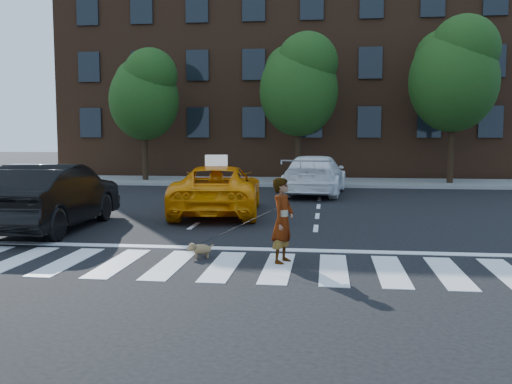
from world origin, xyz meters
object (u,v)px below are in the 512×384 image
tree_mid (299,81)px  black_sedan (52,197)px  tree_left (144,91)px  taxi (218,190)px  tree_right (454,70)px  white_suv (315,175)px  woman (283,221)px  dog (200,249)px

tree_mid → black_sedan: (-5.53, -13.56, -4.02)m
tree_left → taxi: 12.23m
tree_mid → tree_right: tree_right is taller
tree_left → tree_mid: (7.50, -0.00, 0.41)m
black_sedan → tree_left: bearing=-83.5°
tree_mid → taxi: (-1.93, -10.24, -4.12)m
taxi → tree_mid: bearing=-106.3°
tree_right → white_suv: tree_right is taller
tree_mid → tree_left: bearing=180.0°
tree_right → taxi: (-8.93, -10.24, -4.53)m
taxi → woman: woman is taller
black_sedan → woman: size_ratio=3.16×
black_sedan → dog: (4.41, -2.78, -0.66)m
taxi → black_sedan: bearing=37.1°
black_sedan → tree_right: bearing=-134.5°
tree_left → dog: 18.05m
tree_mid → woman: size_ratio=4.42×
tree_left → black_sedan: tree_left is taller
white_suv → dog: size_ratio=10.40×
dog → tree_left: bearing=92.2°
tree_mid → tree_right: bearing=-0.0°
black_sedan → white_suv: black_sedan is taller
tree_right → dog: 18.95m
tree_left → woman: size_ratio=4.05×
taxi → dog: (0.81, -6.11, -0.56)m
taxi → black_sedan: 4.90m
taxi → white_suv: size_ratio=0.99×
tree_mid → tree_right: 7.01m
woman → dog: woman is taller
tree_right → white_suv: size_ratio=1.44×
black_sedan → woman: 6.76m
tree_left → woman: 18.77m
taxi → black_sedan: (-3.60, -3.32, 0.10)m
black_sedan → tree_mid: bearing=-114.0°
tree_mid → woman: bearing=-88.2°
woman → white_suv: bearing=17.6°
tree_right → taxi: tree_right is taller
white_suv → dog: bearing=86.0°
tree_left → dog: size_ratio=12.64×
dog → tree_mid: bearing=67.0°
white_suv → tree_right: bearing=-138.7°
taxi → white_suv: white_suv is taller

